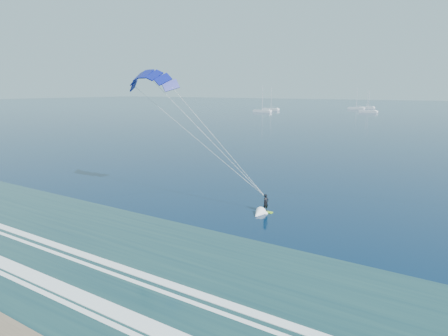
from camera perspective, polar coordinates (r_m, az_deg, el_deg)
name	(u,v)px	position (r m, az deg, el deg)	size (l,w,h in m)	color
kitesurfer_rig	(200,130)	(41.37, -3.49, 5.48)	(18.66, 4.10, 15.10)	#85CB17
sailboat_0	(262,111)	(209.58, 5.49, 8.12)	(10.00, 2.40, 13.42)	white
sailboat_1	(271,109)	(228.12, 6.72, 8.34)	(9.46, 2.40, 12.88)	white
sailboat_2	(356,108)	(250.85, 18.36, 8.11)	(9.43, 2.40, 12.62)	white
sailboat_7	(367,108)	(261.02, 19.71, 8.13)	(8.87, 2.40, 11.79)	white
sailboat_8	(368,112)	(216.61, 19.88, 7.60)	(8.86, 2.40, 11.12)	white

